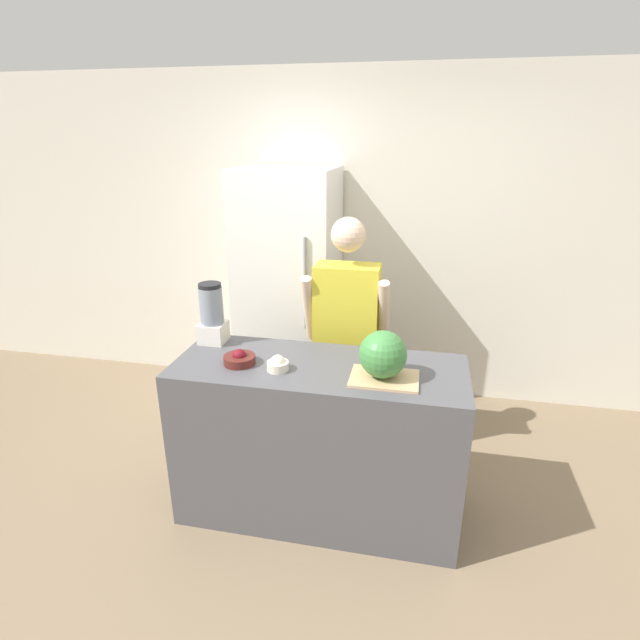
# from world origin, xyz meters

# --- Properties ---
(ground_plane) EXTENTS (14.00, 14.00, 0.00)m
(ground_plane) POSITION_xyz_m (0.00, 0.00, 0.00)
(ground_plane) COLOR #7F6B51
(wall_back) EXTENTS (8.00, 0.06, 2.60)m
(wall_back) POSITION_xyz_m (0.00, 1.95, 1.30)
(wall_back) COLOR silver
(wall_back) RESTS_ON ground_plane
(counter_island) EXTENTS (1.58, 0.62, 0.95)m
(counter_island) POSITION_xyz_m (0.00, 0.31, 0.47)
(counter_island) COLOR #4C4C51
(counter_island) RESTS_ON ground_plane
(refrigerator) EXTENTS (0.72, 0.72, 1.89)m
(refrigerator) POSITION_xyz_m (-0.50, 1.55, 0.94)
(refrigerator) COLOR white
(refrigerator) RESTS_ON ground_plane
(person) EXTENTS (0.55, 0.26, 1.65)m
(person) POSITION_xyz_m (0.05, 0.92, 0.85)
(person) COLOR #333338
(person) RESTS_ON ground_plane
(cutting_board) EXTENTS (0.35, 0.25, 0.01)m
(cutting_board) POSITION_xyz_m (0.36, 0.21, 0.95)
(cutting_board) COLOR tan
(cutting_board) RESTS_ON counter_island
(watermelon) EXTENTS (0.24, 0.24, 0.24)m
(watermelon) POSITION_xyz_m (0.35, 0.22, 1.08)
(watermelon) COLOR #3D7F3D
(watermelon) RESTS_ON cutting_board
(bowl_cherries) EXTENTS (0.17, 0.17, 0.08)m
(bowl_cherries) POSITION_xyz_m (-0.42, 0.24, 0.98)
(bowl_cherries) COLOR #511E19
(bowl_cherries) RESTS_ON counter_island
(bowl_cream) EXTENTS (0.12, 0.12, 0.09)m
(bowl_cream) POSITION_xyz_m (-0.20, 0.21, 0.98)
(bowl_cream) COLOR beige
(bowl_cream) RESTS_ON counter_island
(blender) EXTENTS (0.15, 0.15, 0.36)m
(blender) POSITION_xyz_m (-0.68, 0.50, 1.12)
(blender) COLOR silver
(blender) RESTS_ON counter_island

